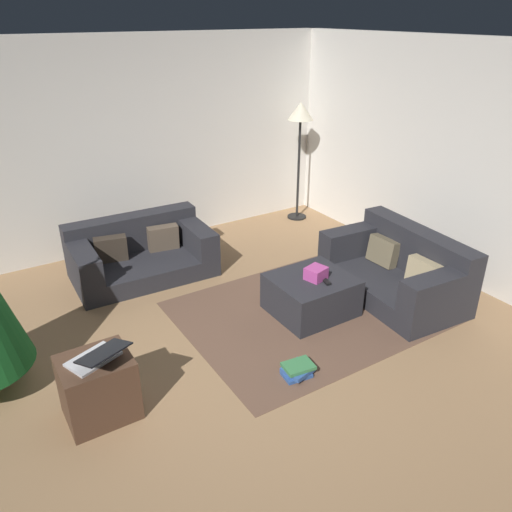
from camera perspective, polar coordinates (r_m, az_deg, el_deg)
ground_plane at (r=4.46m, az=-2.59°, el=-13.39°), size 6.40×6.40×0.00m
rear_partition at (r=6.56m, az=-16.85°, el=11.43°), size 6.40×0.12×2.60m
corner_partition at (r=5.88m, az=25.09°, el=8.49°), size 0.12×6.40×2.60m
couch_left at (r=6.09m, az=-12.96°, el=0.33°), size 1.61×0.96×0.65m
couch_right at (r=5.71m, az=15.82°, el=-1.55°), size 1.00×1.62×0.71m
ottoman at (r=5.23m, az=6.23°, el=-4.35°), size 0.79×0.71×0.40m
gift_box at (r=5.09m, az=6.77°, el=-1.94°), size 0.23×0.22×0.13m
tv_remote at (r=5.07m, az=7.83°, el=-2.79°), size 0.08×0.17×0.02m
side_table at (r=4.12m, az=-17.33°, el=-13.97°), size 0.52×0.44×0.52m
laptop at (r=3.90m, az=-17.46°, el=-10.75°), size 0.47×0.47×0.16m
book_stack at (r=4.44m, az=4.70°, el=-12.67°), size 0.29×0.26×0.11m
corner_lamp at (r=7.30m, az=5.02°, el=14.97°), size 0.36×0.36×1.69m
area_rug at (r=5.33m, az=6.13°, el=-6.16°), size 2.60×2.00×0.01m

